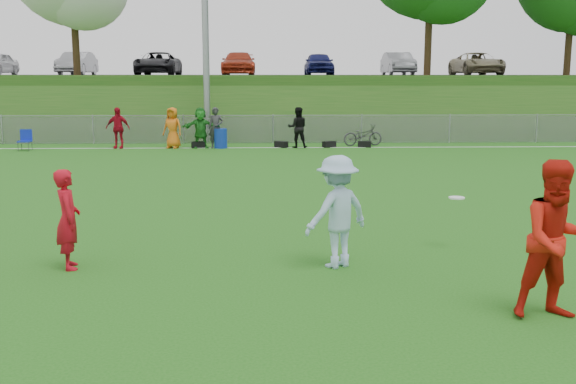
{
  "coord_description": "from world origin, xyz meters",
  "views": [
    {
      "loc": [
        -0.28,
        -8.82,
        2.78
      ],
      "look_at": [
        0.03,
        0.5,
        1.16
      ],
      "focal_mm": 40.0,
      "sensor_mm": 36.0,
      "label": 1
    }
  ],
  "objects_px": {
    "player_blue": "(337,212)",
    "bicycle": "(363,135)",
    "player_red_center": "(557,240)",
    "recycling_bin": "(221,138)",
    "frisbee": "(457,198)",
    "player_red_left": "(68,219)"
  },
  "relations": [
    {
      "from": "player_red_center",
      "to": "player_blue",
      "type": "xyz_separation_m",
      "value": [
        -2.34,
        2.21,
        -0.1
      ]
    },
    {
      "from": "frisbee",
      "to": "recycling_bin",
      "type": "xyz_separation_m",
      "value": [
        -5.08,
        16.4,
        -0.45
      ]
    },
    {
      "from": "player_red_left",
      "to": "frisbee",
      "type": "bearing_deg",
      "value": -100.57
    },
    {
      "from": "player_blue",
      "to": "player_red_center",
      "type": "bearing_deg",
      "value": 104.14
    },
    {
      "from": "player_red_left",
      "to": "frisbee",
      "type": "xyz_separation_m",
      "value": [
        6.12,
        0.98,
        0.11
      ]
    },
    {
      "from": "player_blue",
      "to": "frisbee",
      "type": "xyz_separation_m",
      "value": [
        2.11,
        1.02,
        0.01
      ]
    },
    {
      "from": "recycling_bin",
      "to": "player_blue",
      "type": "bearing_deg",
      "value": -80.31
    },
    {
      "from": "recycling_bin",
      "to": "bicycle",
      "type": "height_order",
      "value": "bicycle"
    },
    {
      "from": "frisbee",
      "to": "bicycle",
      "type": "relative_size",
      "value": 0.15
    },
    {
      "from": "frisbee",
      "to": "player_red_center",
      "type": "bearing_deg",
      "value": -85.97
    },
    {
      "from": "player_red_left",
      "to": "player_red_center",
      "type": "xyz_separation_m",
      "value": [
        6.35,
        -2.25,
        0.19
      ]
    },
    {
      "from": "bicycle",
      "to": "player_red_center",
      "type": "bearing_deg",
      "value": 163.88
    },
    {
      "from": "player_blue",
      "to": "bicycle",
      "type": "bearing_deg",
      "value": -132.17
    },
    {
      "from": "player_red_center",
      "to": "bicycle",
      "type": "relative_size",
      "value": 1.08
    },
    {
      "from": "player_blue",
      "to": "recycling_bin",
      "type": "xyz_separation_m",
      "value": [
        -2.97,
        17.42,
        -0.44
      ]
    },
    {
      "from": "player_red_left",
      "to": "player_blue",
      "type": "bearing_deg",
      "value": -110.23
    },
    {
      "from": "player_red_left",
      "to": "recycling_bin",
      "type": "relative_size",
      "value": 1.85
    },
    {
      "from": "player_red_left",
      "to": "player_red_center",
      "type": "bearing_deg",
      "value": -129.18
    },
    {
      "from": "player_blue",
      "to": "recycling_bin",
      "type": "relative_size",
      "value": 2.09
    },
    {
      "from": "frisbee",
      "to": "bicycle",
      "type": "height_order",
      "value": "bicycle"
    },
    {
      "from": "recycling_bin",
      "to": "frisbee",
      "type": "bearing_deg",
      "value": -72.78
    },
    {
      "from": "player_red_left",
      "to": "player_red_center",
      "type": "distance_m",
      "value": 6.73
    }
  ]
}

